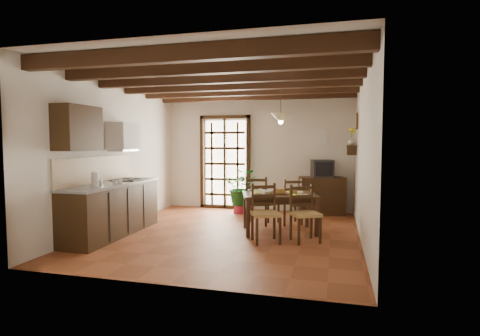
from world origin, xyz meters
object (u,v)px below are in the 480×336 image
(pendant_lamp, at_px, (281,117))
(kitchen_counter, at_px, (113,208))
(chair_far_left, at_px, (258,209))
(crt_tv, at_px, (322,169))
(chair_near_left, at_px, (266,224))
(chair_near_right, at_px, (305,224))
(sideboard, at_px, (322,196))
(chair_far_right, at_px, (290,210))
(dining_table, at_px, (279,199))
(potted_plant, at_px, (241,188))

(pendant_lamp, bearing_deg, kitchen_counter, -159.99)
(chair_far_left, bearing_deg, crt_tv, -133.88)
(kitchen_counter, bearing_deg, pendant_lamp, 20.01)
(chair_near_left, distance_m, chair_far_left, 1.32)
(chair_near_right, xyz_separation_m, chair_far_left, (-1.01, 1.07, 0.01))
(chair_far_left, height_order, crt_tv, crt_tv)
(chair_near_left, height_order, sideboard, chair_near_left)
(chair_near_left, bearing_deg, chair_far_right, 56.82)
(dining_table, distance_m, chair_far_right, 0.81)
(kitchen_counter, bearing_deg, sideboard, 38.97)
(kitchen_counter, height_order, crt_tv, kitchen_counter)
(dining_table, bearing_deg, crt_tv, 52.86)
(dining_table, relative_size, chair_far_right, 1.62)
(pendant_lamp, bearing_deg, sideboard, 69.20)
(chair_far_left, bearing_deg, potted_plant, -63.84)
(kitchen_counter, height_order, pendant_lamp, pendant_lamp)
(chair_far_right, xyz_separation_m, pendant_lamp, (-0.12, -0.63, 1.79))
(chair_far_left, height_order, chair_far_right, chair_far_left)
(chair_near_right, distance_m, chair_far_right, 1.32)
(kitchen_counter, distance_m, chair_far_left, 2.73)
(chair_far_right, height_order, potted_plant, potted_plant)
(dining_table, relative_size, chair_near_right, 1.60)
(dining_table, distance_m, chair_near_right, 0.80)
(pendant_lamp, bearing_deg, potted_plant, 126.00)
(chair_far_left, bearing_deg, dining_table, 131.01)
(chair_near_right, bearing_deg, chair_near_left, 169.25)
(chair_near_left, relative_size, chair_far_right, 1.04)
(sideboard, height_order, pendant_lamp, pendant_lamp)
(dining_table, distance_m, chair_near_left, 0.80)
(chair_near_left, relative_size, pendant_lamp, 1.13)
(crt_tv, xyz_separation_m, potted_plant, (-1.80, -0.27, -0.47))
(kitchen_counter, height_order, chair_far_right, kitchen_counter)
(dining_table, bearing_deg, chair_far_left, 116.36)
(chair_near_left, distance_m, chair_near_right, 0.65)
(potted_plant, bearing_deg, kitchen_counter, -123.57)
(chair_near_left, xyz_separation_m, chair_far_left, (-0.40, 1.26, 0.00))
(chair_near_right, bearing_deg, sideboard, 57.76)
(chair_far_left, relative_size, sideboard, 0.97)
(potted_plant, xyz_separation_m, pendant_lamp, (1.11, -1.53, 1.51))
(sideboard, bearing_deg, crt_tv, -101.79)
(kitchen_counter, bearing_deg, chair_far_left, 32.37)
(chair_near_left, xyz_separation_m, crt_tv, (0.80, 2.63, 0.74))
(sideboard, bearing_deg, pendant_lamp, -122.59)
(chair_far_right, bearing_deg, dining_table, 52.44)
(chair_near_left, distance_m, chair_far_right, 1.48)
(chair_near_right, bearing_deg, dining_table, 105.20)
(chair_far_right, xyz_separation_m, sideboard, (0.57, 1.17, 0.14))
(dining_table, height_order, chair_far_right, chair_far_right)
(chair_near_left, bearing_deg, crt_tv, 48.84)
(chair_far_right, bearing_deg, pendant_lamp, 51.04)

